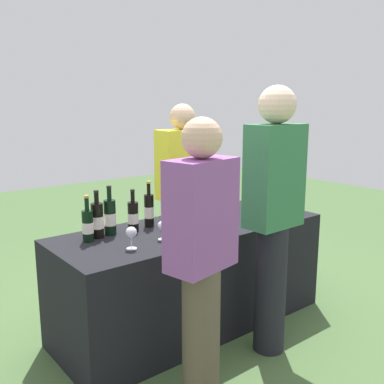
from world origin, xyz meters
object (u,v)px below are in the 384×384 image
object	(u,v)px
wine_bottle_1	(97,220)
wine_bottle_7	(224,199)
guest_1	(273,211)
wine_bottle_0	(88,225)
wine_bottle_5	(166,212)
wine_glass_2	(209,211)
guest_0	(201,254)
server_pouring	(183,191)
ice_bucket	(258,198)
wine_bottle_4	(149,210)
wine_bottle_2	(110,217)
wine_glass_0	(131,233)
wine_glass_1	(162,227)
wine_bottle_6	(172,206)
wine_bottle_3	(133,216)

from	to	relation	value
wine_bottle_1	wine_bottle_7	distance (m)	1.13
wine_bottle_7	guest_1	distance (m)	0.83
wine_bottle_0	wine_bottle_5	xyz separation A→B (m)	(0.58, -0.04, 0.01)
wine_glass_2	guest_0	xyz separation A→B (m)	(-0.60, -0.63, -0.02)
guest_1	server_pouring	bearing A→B (deg)	79.00
wine_glass_2	ice_bucket	xyz separation A→B (m)	(0.68, 0.16, -0.02)
wine_bottle_0	wine_bottle_4	world-z (taller)	wine_bottle_4
wine_bottle_7	ice_bucket	bearing A→B (deg)	-13.64
wine_bottle_2	wine_bottle_5	xyz separation A→B (m)	(0.40, -0.09, -0.01)
wine_bottle_2	wine_glass_0	bearing A→B (deg)	-97.34
wine_glass_1	ice_bucket	bearing A→B (deg)	11.25
server_pouring	wine_glass_0	bearing A→B (deg)	41.85
wine_bottle_1	wine_bottle_2	xyz separation A→B (m)	(0.10, 0.01, 0.00)
wine_bottle_0	guest_1	xyz separation A→B (m)	(0.92, -0.73, 0.10)
guest_0	guest_1	size ratio (longest dim) A/B	0.90
wine_bottle_5	wine_glass_1	size ratio (longest dim) A/B	2.52
wine_bottle_6	server_pouring	xyz separation A→B (m)	(0.43, 0.43, -0.01)
ice_bucket	wine_bottle_4	bearing A→B (deg)	175.12
wine_glass_2	wine_bottle_7	bearing A→B (deg)	32.93
wine_bottle_7	server_pouring	world-z (taller)	server_pouring
wine_bottle_0	ice_bucket	bearing A→B (deg)	-1.56
wine_bottle_4	guest_0	world-z (taller)	guest_0
wine_bottle_2	guest_0	bearing A→B (deg)	-86.29
wine_bottle_7	wine_glass_2	world-z (taller)	wine_bottle_7
wine_bottle_0	wine_bottle_3	distance (m)	0.35
wine_bottle_5	wine_glass_0	distance (m)	0.51
wine_bottle_2	ice_bucket	size ratio (longest dim) A/B	1.75
wine_bottle_0	guest_1	world-z (taller)	guest_1
wine_bottle_3	server_pouring	bearing A→B (deg)	30.32
wine_bottle_3	guest_1	xyz separation A→B (m)	(0.58, -0.75, 0.10)
wine_glass_1	ice_bucket	distance (m)	1.15
wine_bottle_2	guest_1	distance (m)	1.08
wine_bottle_5	guest_1	distance (m)	0.77
wine_glass_1	wine_glass_2	size ratio (longest dim) A/B	0.83
wine_bottle_2	wine_glass_2	bearing A→B (deg)	-21.07
wine_bottle_0	wine_bottle_1	distance (m)	0.09
wine_bottle_5	wine_bottle_6	world-z (taller)	wine_bottle_6
wine_bottle_5	wine_glass_2	size ratio (longest dim) A/B	2.08
wine_bottle_4	ice_bucket	bearing A→B (deg)	-4.88
wine_bottle_2	server_pouring	distance (m)	1.03
wine_bottle_4	guest_0	xyz separation A→B (m)	(-0.25, -0.89, -0.03)
wine_bottle_0	wine_bottle_1	bearing A→B (deg)	23.02
wine_bottle_1	wine_bottle_7	bearing A→B (deg)	-0.13
wine_bottle_0	wine_bottle_4	xyz separation A→B (m)	(0.50, 0.05, 0.01)
wine_bottle_2	wine_bottle_6	world-z (taller)	wine_bottle_2
wine_bottle_3	ice_bucket	size ratio (longest dim) A/B	1.54
wine_glass_1	wine_glass_2	distance (m)	0.46
guest_0	wine_bottle_6	bearing A→B (deg)	51.92
wine_bottle_6	wine_bottle_7	bearing A→B (deg)	-0.66
wine_bottle_2	ice_bucket	bearing A→B (deg)	-3.81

